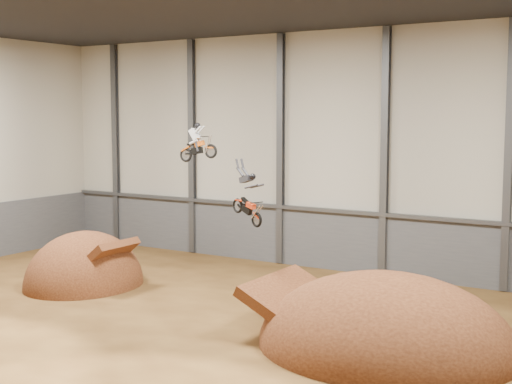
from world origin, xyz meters
TOP-DOWN VIEW (x-y plane):
  - floor at (0.00, 0.00)m, footprint 40.00×40.00m
  - back_wall at (0.00, 15.00)m, footprint 40.00×0.10m
  - lower_band_back at (0.00, 14.90)m, footprint 39.80×0.18m
  - steel_rail at (0.00, 14.75)m, footprint 39.80×0.35m
  - steel_column_0 at (-16.67, 14.80)m, footprint 0.40×0.36m
  - steel_column_1 at (-10.00, 14.80)m, footprint 0.40×0.36m
  - steel_column_2 at (-3.33, 14.80)m, footprint 0.40×0.36m
  - steel_column_3 at (3.33, 14.80)m, footprint 0.40×0.36m
  - steel_column_4 at (10.00, 14.80)m, footprint 0.40×0.36m
  - takeoff_ramp at (-9.52, 4.38)m, footprint 5.87×6.77m
  - landing_ramp at (8.08, 3.06)m, footprint 10.28×9.10m
  - fmx_rider_a at (-3.61, 6.81)m, footprint 2.59×0.94m
  - fmx_rider_b at (1.26, 3.57)m, footprint 3.47×1.89m

SIDE VIEW (x-z plane):
  - floor at x=0.00m, z-range 0.00..0.00m
  - takeoff_ramp at x=-9.52m, z-range -2.94..2.94m
  - landing_ramp at x=8.08m, z-range -2.97..2.97m
  - lower_band_back at x=0.00m, z-range 0.00..3.50m
  - steel_rail at x=0.00m, z-range 3.45..3.65m
  - fmx_rider_b at x=1.26m, z-range 4.14..7.30m
  - back_wall at x=0.00m, z-range 0.00..14.00m
  - steel_column_0 at x=-16.67m, z-range 0.05..13.95m
  - steel_column_1 at x=-10.00m, z-range 0.05..13.95m
  - steel_column_2 at x=-3.33m, z-range 0.05..13.95m
  - steel_column_3 at x=3.33m, z-range 0.05..13.95m
  - steel_column_4 at x=10.00m, z-range 0.05..13.95m
  - fmx_rider_a at x=-3.61m, z-range 6.65..9.04m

